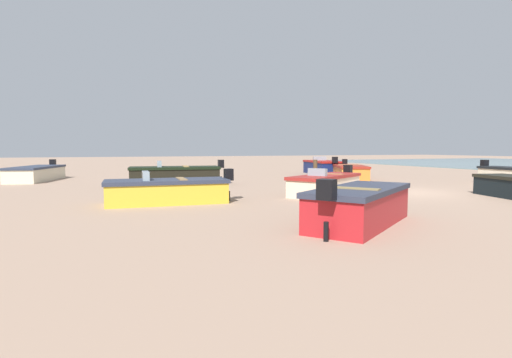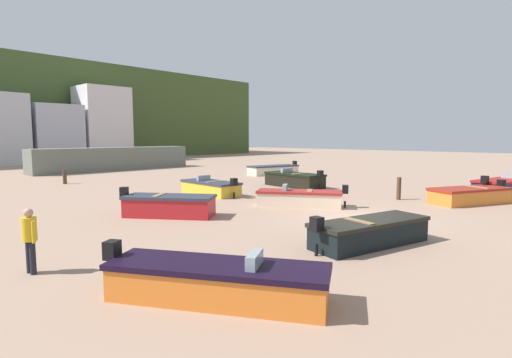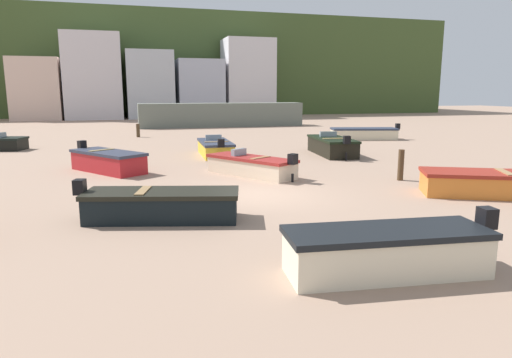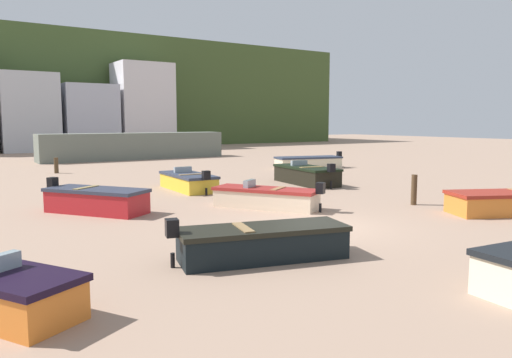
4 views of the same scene
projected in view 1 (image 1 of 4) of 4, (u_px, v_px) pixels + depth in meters
ground_plane at (409, 192)px, 16.07m from camera, size 160.00×160.00×0.00m
boat_yellow_2 at (167, 191)px, 12.85m from camera, size 1.75×4.23×1.10m
boat_cream_3 at (326, 184)px, 15.39m from camera, size 3.24×4.11×1.09m
boat_orange_5 at (350, 172)px, 23.55m from camera, size 4.42×3.25×1.12m
boat_red_6 at (360, 206)px, 9.18m from camera, size 3.33×3.88×1.21m
boat_navy_8 at (323, 167)px, 27.66m from camera, size 4.70×2.54×1.27m
boat_cream_9 at (36, 173)px, 21.90m from camera, size 4.98×2.72×1.14m
boat_black_10 at (175, 176)px, 19.09m from camera, size 2.17×4.64×1.24m
mooring_post_mid_beach at (315, 171)px, 21.23m from camera, size 0.23×0.23×1.20m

